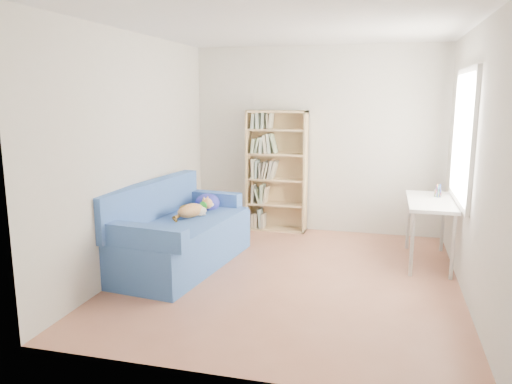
# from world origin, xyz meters

# --- Properties ---
(ground) EXTENTS (4.00, 4.00, 0.00)m
(ground) POSITION_xyz_m (0.00, 0.00, 0.00)
(ground) COLOR #8F5640
(ground) RESTS_ON ground
(room_shell) EXTENTS (3.54, 4.04, 2.62)m
(room_shell) POSITION_xyz_m (0.10, 0.03, 1.64)
(room_shell) COLOR silver
(room_shell) RESTS_ON ground
(sofa) EXTENTS (1.15, 2.05, 0.96)m
(sofa) POSITION_xyz_m (-1.32, 0.09, 0.36)
(sofa) COLOR #274B8E
(sofa) RESTS_ON ground
(bookshelf) EXTENTS (0.86, 0.27, 1.72)m
(bookshelf) POSITION_xyz_m (-0.54, 1.85, 0.79)
(bookshelf) COLOR tan
(bookshelf) RESTS_ON ground
(desk) EXTENTS (0.51, 1.12, 0.75)m
(desk) POSITION_xyz_m (1.47, 0.89, 0.67)
(desk) COLOR white
(desk) RESTS_ON ground
(pen_cup) EXTENTS (0.08, 0.08, 0.16)m
(pen_cup) POSITION_xyz_m (1.57, 1.10, 0.81)
(pen_cup) COLOR white
(pen_cup) RESTS_ON desk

